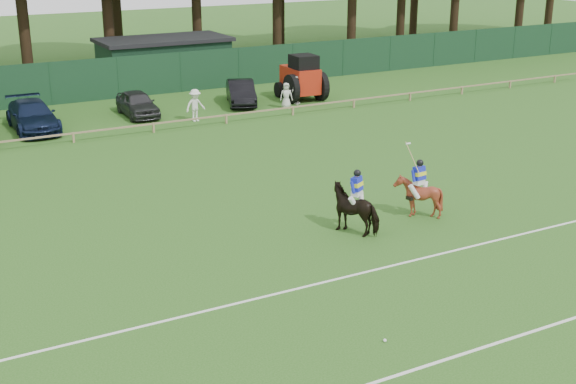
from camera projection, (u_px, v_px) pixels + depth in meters
ground at (321, 266)px, 23.24m from camera, size 160.00×160.00×0.00m
horse_dark at (356, 209)px, 25.72m from camera, size 1.70×2.07×1.60m
horse_chestnut at (418, 196)px, 27.07m from camera, size 1.39×1.52×1.51m
sedan_navy at (33, 116)px, 38.86m from camera, size 2.11×5.11×1.48m
hatch_grey at (137, 104)px, 41.90m from camera, size 1.71×4.06×1.37m
estate_black at (241, 93)px, 44.70m from camera, size 2.85×4.49×1.40m
spectator_left at (195, 105)px, 40.69m from camera, size 1.18×0.78×1.72m
spectator_mid at (296, 90)px, 44.72m from camera, size 1.02×0.88×1.65m
spectator_right at (286, 96)px, 43.68m from camera, size 0.83×0.67×1.47m
rider_dark at (357, 188)px, 25.48m from camera, size 0.87×0.62×1.41m
rider_chestnut at (419, 177)px, 26.83m from camera, size 0.95×0.54×2.05m
polo_ball at (385, 340)px, 18.95m from camera, size 0.09×0.09×0.09m
pitch_lines at (389, 314)px, 20.33m from camera, size 60.00×5.10×0.01m
pitch_rail at (134, 126)px, 38.05m from camera, size 62.10×0.10×0.50m
perimeter_fence at (85, 81)px, 45.26m from camera, size 92.08×0.08×2.50m
utility_shed at (164, 61)px, 50.39m from camera, size 8.40×4.40×3.04m
tree_row at (85, 77)px, 53.22m from camera, size 96.00×12.00×21.00m
tractor at (302, 78)px, 45.73m from camera, size 2.35×3.34×2.72m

